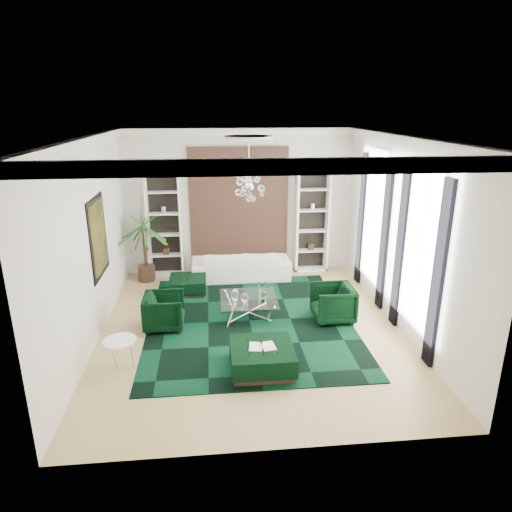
{
  "coord_description": "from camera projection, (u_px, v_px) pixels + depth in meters",
  "views": [
    {
      "loc": [
        -0.75,
        -8.37,
        4.33
      ],
      "look_at": [
        0.16,
        0.5,
        1.38
      ],
      "focal_mm": 32.0,
      "sensor_mm": 36.0,
      "label": 1
    }
  ],
  "objects": [
    {
      "name": "wall_left",
      "position": [
        89.0,
        243.0,
        8.45
      ],
      "size": [
        0.02,
        7.0,
        3.8
      ],
      "primitive_type": "cube",
      "color": "silver",
      "rests_on": "ground"
    },
    {
      "name": "book",
      "position": [
        262.0,
        346.0,
        7.74
      ],
      "size": [
        0.45,
        0.3,
        0.03
      ],
      "primitive_type": "cube",
      "color": "white",
      "rests_on": "ottoman_front"
    },
    {
      "name": "ottoman_side",
      "position": [
        188.0,
        285.0,
        11.03
      ],
      "size": [
        0.87,
        0.87,
        0.39
      ],
      "primitive_type": "cube",
      "color": "black",
      "rests_on": "floor"
    },
    {
      "name": "side_table",
      "position": [
        121.0,
        355.0,
        7.8
      ],
      "size": [
        0.57,
        0.57,
        0.54
      ],
      "primitive_type": "cylinder",
      "color": "white",
      "rests_on": "floor"
    },
    {
      "name": "ceiling_medallion",
      "position": [
        249.0,
        137.0,
        8.43
      ],
      "size": [
        0.9,
        0.9,
        0.05
      ],
      "primitive_type": "cylinder",
      "color": "white",
      "rests_on": "ceiling"
    },
    {
      "name": "palm",
      "position": [
        144.0,
        236.0,
        11.51
      ],
      "size": [
        1.5,
        1.5,
        2.39
      ],
      "primitive_type": null,
      "color": "#205D18",
      "rests_on": "floor"
    },
    {
      "name": "crown_molding",
      "position": [
        250.0,
        142.0,
        8.17
      ],
      "size": [
        6.0,
        7.0,
        0.18
      ],
      "primitive_type": null,
      "color": "white",
      "rests_on": "ceiling"
    },
    {
      "name": "wall_right",
      "position": [
        402.0,
        234.0,
        9.03
      ],
      "size": [
        0.02,
        7.0,
        3.8
      ],
      "primitive_type": "cube",
      "color": "silver",
      "rests_on": "ground"
    },
    {
      "name": "coffee_table",
      "position": [
        249.0,
        307.0,
        9.79
      ],
      "size": [
        1.2,
        1.2,
        0.41
      ],
      "primitive_type": null,
      "color": "white",
      "rests_on": "floor"
    },
    {
      "name": "window_near",
      "position": [
        421.0,
        248.0,
        8.18
      ],
      "size": [
        0.03,
        1.1,
        2.9
      ],
      "primitive_type": "cube",
      "color": "white",
      "rests_on": "wall_right"
    },
    {
      "name": "armchair_left",
      "position": [
        164.0,
        311.0,
        9.24
      ],
      "size": [
        0.8,
        0.78,
        0.73
      ],
      "primitive_type": "imported",
      "rotation": [
        0.0,
        0.0,
        1.57
      ],
      "color": "black",
      "rests_on": "floor"
    },
    {
      "name": "curtain_far_b",
      "position": [
        361.0,
        220.0,
        11.25
      ],
      "size": [
        0.07,
        0.3,
        3.25
      ],
      "primitive_type": "cube",
      "color": "black",
      "rests_on": "floor"
    },
    {
      "name": "shelving_right",
      "position": [
        312.0,
        220.0,
        12.21
      ],
      "size": [
        0.9,
        0.38,
        2.8
      ],
      "primitive_type": null,
      "color": "white",
      "rests_on": "floor"
    },
    {
      "name": "armchair_right",
      "position": [
        333.0,
        303.0,
        9.57
      ],
      "size": [
        0.84,
        0.82,
        0.77
      ],
      "primitive_type": "imported",
      "rotation": [
        0.0,
        0.0,
        -1.57
      ],
      "color": "black",
      "rests_on": "floor"
    },
    {
      "name": "floor",
      "position": [
        251.0,
        328.0,
        9.34
      ],
      "size": [
        6.0,
        7.0,
        0.02
      ],
      "primitive_type": "cube",
      "color": "tan",
      "rests_on": "ground"
    },
    {
      "name": "sofa",
      "position": [
        241.0,
        265.0,
        11.91
      ],
      "size": [
        2.53,
        0.99,
        0.74
      ],
      "primitive_type": "imported",
      "rotation": [
        0.0,
        0.0,
        3.14
      ],
      "color": "white",
      "rests_on": "floor"
    },
    {
      "name": "wall_back",
      "position": [
        239.0,
        202.0,
        12.05
      ],
      "size": [
        6.0,
        0.02,
        3.8
      ],
      "primitive_type": "cube",
      "color": "silver",
      "rests_on": "ground"
    },
    {
      "name": "shelving_left",
      "position": [
        165.0,
        224.0,
        11.83
      ],
      "size": [
        0.9,
        0.38,
        2.8
      ],
      "primitive_type": null,
      "color": "white",
      "rests_on": "floor"
    },
    {
      "name": "curtain_near_a",
      "position": [
        438.0,
        276.0,
        7.51
      ],
      "size": [
        0.07,
        0.3,
        3.25
      ],
      "primitive_type": "cube",
      "color": "black",
      "rests_on": "floor"
    },
    {
      "name": "window_far",
      "position": [
        374.0,
        217.0,
        10.44
      ],
      "size": [
        0.03,
        1.1,
        2.9
      ],
      "primitive_type": "cube",
      "color": "white",
      "rests_on": "wall_right"
    },
    {
      "name": "ceiling",
      "position": [
        250.0,
        136.0,
        8.14
      ],
      "size": [
        6.0,
        7.0,
        0.02
      ],
      "primitive_type": "cube",
      "color": "white",
      "rests_on": "ground"
    },
    {
      "name": "wall_front",
      "position": [
        277.0,
        320.0,
        5.42
      ],
      "size": [
        6.0,
        0.02,
        3.8
      ],
      "primitive_type": "cube",
      "color": "silver",
      "rests_on": "ground"
    },
    {
      "name": "curtain_near_b",
      "position": [
        400.0,
        248.0,
        8.99
      ],
      "size": [
        0.07,
        0.3,
        3.25
      ],
      "primitive_type": "cube",
      "color": "black",
      "rests_on": "floor"
    },
    {
      "name": "painting",
      "position": [
        99.0,
        237.0,
        9.04
      ],
      "size": [
        0.04,
        1.3,
        1.6
      ],
      "primitive_type": "cube",
      "color": "black",
      "rests_on": "wall_left"
    },
    {
      "name": "chandelier",
      "position": [
        249.0,
        187.0,
        8.72
      ],
      "size": [
        0.74,
        0.74,
        0.67
      ],
      "primitive_type": null,
      "color": "white",
      "rests_on": "ceiling"
    },
    {
      "name": "curtain_far_a",
      "position": [
        385.0,
        237.0,
        9.78
      ],
      "size": [
        0.07,
        0.3,
        3.25
      ],
      "primitive_type": "cube",
      "color": "black",
      "rests_on": "floor"
    },
    {
      "name": "rug",
      "position": [
        250.0,
        321.0,
        9.62
      ],
      "size": [
        4.2,
        5.0,
        0.02
      ],
      "primitive_type": "cube",
      "color": "black",
      "rests_on": "floor"
    },
    {
      "name": "tapestry",
      "position": [
        239.0,
        202.0,
        12.01
      ],
      "size": [
        2.5,
        0.06,
        2.8
      ],
      "primitive_type": "cube",
      "color": "black",
      "rests_on": "wall_back"
    },
    {
      "name": "table_plant",
      "position": [
        264.0,
        297.0,
        9.48
      ],
      "size": [
        0.13,
        0.11,
        0.24
      ],
      "primitive_type": "imported",
      "color": "#205D18",
      "rests_on": "coffee_table"
    },
    {
      "name": "ottoman_front",
      "position": [
        262.0,
        358.0,
        7.81
      ],
      "size": [
        1.07,
        1.07,
        0.43
      ],
      "primitive_type": "cube",
      "color": "black",
      "rests_on": "floor"
    }
  ]
}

